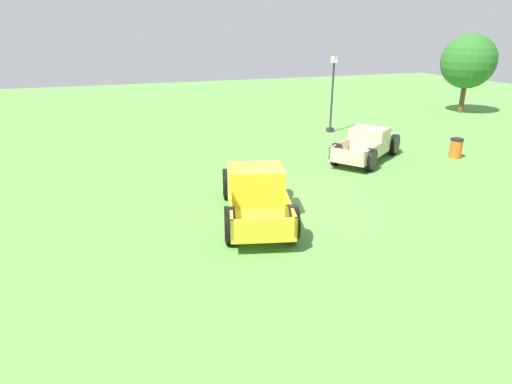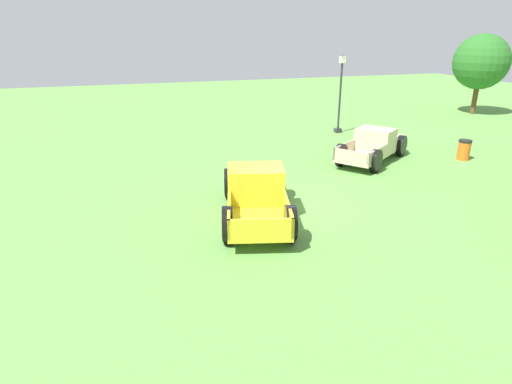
% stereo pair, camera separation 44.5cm
% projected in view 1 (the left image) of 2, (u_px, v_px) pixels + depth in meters
% --- Properties ---
extents(ground_plane, '(80.00, 80.00, 0.00)m').
position_uv_depth(ground_plane, '(278.00, 208.00, 14.96)').
color(ground_plane, '#5B9342').
extents(pickup_truck_foreground, '(5.65, 3.30, 1.63)m').
position_uv_depth(pickup_truck_foreground, '(255.00, 191.00, 14.26)').
color(pickup_truck_foreground, yellow).
rests_on(pickup_truck_foreground, ground_plane).
extents(pickup_truck_behind_left, '(4.21, 4.97, 1.49)m').
position_uv_depth(pickup_truck_behind_left, '(369.00, 144.00, 20.55)').
color(pickup_truck_behind_left, '#C6B793').
rests_on(pickup_truck_behind_left, ground_plane).
extents(lamp_post_near, '(0.36, 0.36, 4.45)m').
position_uv_depth(lamp_post_near, '(332.00, 93.00, 25.42)').
color(lamp_post_near, '#2D2D33').
rests_on(lamp_post_near, ground_plane).
extents(trash_can, '(0.59, 0.59, 0.95)m').
position_uv_depth(trash_can, '(456.00, 148.00, 20.72)').
color(trash_can, orange).
rests_on(trash_can, ground_plane).
extents(oak_tree_center, '(3.83, 3.83, 5.60)m').
position_uv_depth(oak_tree_center, '(468.00, 61.00, 31.20)').
color(oak_tree_center, brown).
rests_on(oak_tree_center, ground_plane).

